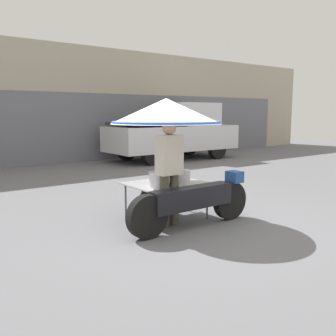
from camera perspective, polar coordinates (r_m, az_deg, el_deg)
name	(u,v)px	position (r m, az deg, el deg)	size (l,w,h in m)	color
ground_plane	(188,225)	(5.85, 3.11, -8.64)	(36.00, 36.00, 0.00)	slate
shopfront_building	(17,104)	(13.84, -21.96, 9.00)	(28.00, 2.06, 4.02)	#B2A893
vendor_motorcycle_cart	(169,128)	(5.89, 0.20, 6.06)	(2.22, 1.77, 1.94)	black
vendor_person	(169,168)	(5.60, 0.19, 0.05)	(0.38, 0.22, 1.61)	#4C473D
pickup_truck	(176,133)	(13.85, 1.15, 5.40)	(4.91, 1.94, 2.08)	black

